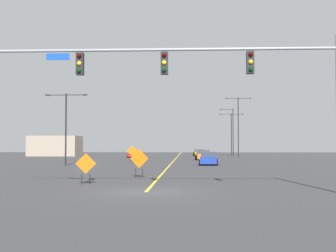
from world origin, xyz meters
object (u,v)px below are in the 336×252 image
at_px(street_lamp_near_right, 238,122).
at_px(car_red_mid, 135,154).
at_px(car_blue_far, 209,159).
at_px(street_lamp_far_right, 231,130).
at_px(street_lamp_far_left, 232,130).
at_px(traffic_signal_assembly, 211,73).
at_px(street_lamp_mid_right, 66,122).
at_px(construction_sign_left_lane, 139,160).
at_px(car_orange_distant, 203,155).
at_px(construction_sign_median_near, 132,152).
at_px(construction_sign_right_lane, 86,165).
at_px(car_yellow_passing, 199,153).

distance_m(street_lamp_near_right, car_red_mid, 17.96).
bearing_deg(car_blue_far, street_lamp_far_right, 80.99).
xyz_separation_m(street_lamp_far_left, car_blue_far, (-5.88, -35.34, -4.20)).
relative_size(traffic_signal_assembly, street_lamp_mid_right, 2.17).
distance_m(street_lamp_far_left, car_blue_far, 36.07).
relative_size(street_lamp_far_left, construction_sign_left_lane, 4.60).
height_order(street_lamp_far_right, street_lamp_near_right, street_lamp_near_right).
xyz_separation_m(street_lamp_far_right, construction_sign_left_lane, (-11.35, -55.90, -3.65)).
bearing_deg(car_orange_distant, street_lamp_far_left, 74.00).
distance_m(traffic_signal_assembly, construction_sign_median_near, 35.54).
distance_m(street_lamp_mid_right, street_lamp_far_left, 42.91).
distance_m(construction_sign_right_lane, construction_sign_left_lane, 5.47).
relative_size(car_yellow_passing, car_red_mid, 1.08).
bearing_deg(car_yellow_passing, traffic_signal_assembly, -90.81).
xyz_separation_m(street_lamp_near_right, car_red_mid, (-16.97, -2.69, -5.24)).
height_order(traffic_signal_assembly, construction_sign_median_near, traffic_signal_assembly).
bearing_deg(car_yellow_passing, street_lamp_mid_right, -111.75).
height_order(street_lamp_far_right, street_lamp_far_left, street_lamp_far_left).
xyz_separation_m(construction_sign_right_lane, car_red_mid, (-3.04, 47.43, -0.47)).
relative_size(car_yellow_passing, car_orange_distant, 1.05).
bearing_deg(street_lamp_far_right, traffic_signal_assembly, -96.22).
relative_size(traffic_signal_assembly, car_yellow_passing, 3.54).
xyz_separation_m(construction_sign_median_near, car_orange_distant, (8.94, 6.93, -0.59)).
relative_size(street_lamp_far_left, car_yellow_passing, 1.92).
distance_m(construction_sign_median_near, construction_sign_left_lane, 25.87).
distance_m(car_yellow_passing, car_blue_far, 34.10).
bearing_deg(car_yellow_passing, construction_sign_left_lane, -95.65).
height_order(street_lamp_far_left, car_orange_distant, street_lamp_far_left).
distance_m(street_lamp_near_right, car_yellow_passing, 10.83).
bearing_deg(street_lamp_mid_right, street_lamp_far_right, 62.65).
distance_m(street_lamp_mid_right, car_blue_far, 15.39).
bearing_deg(construction_sign_right_lane, car_red_mid, 93.67).
xyz_separation_m(construction_sign_left_lane, car_orange_distant, (5.24, 32.53, -0.52)).
bearing_deg(construction_sign_left_lane, car_blue_far, 73.53).
height_order(street_lamp_mid_right, car_orange_distant, street_lamp_mid_right).
relative_size(car_orange_distant, car_blue_far, 0.99).
xyz_separation_m(street_lamp_far_left, car_orange_distant, (-6.02, -20.98, -4.19)).
distance_m(traffic_signal_assembly, street_lamp_near_right, 54.44).
bearing_deg(street_lamp_far_right, car_yellow_passing, -149.69).
height_order(street_lamp_far_right, car_yellow_passing, street_lamp_far_right).
xyz_separation_m(street_lamp_mid_right, construction_sign_median_near, (5.65, 9.73, -3.25)).
distance_m(traffic_signal_assembly, car_orange_distant, 41.58).
xyz_separation_m(construction_sign_left_lane, car_blue_far, (5.38, 18.18, -0.53)).
relative_size(street_lamp_far_left, car_blue_far, 2.00).
xyz_separation_m(street_lamp_far_left, street_lamp_near_right, (0.24, -8.30, 0.97)).
bearing_deg(construction_sign_median_near, construction_sign_right_lane, -87.63).
bearing_deg(street_lamp_far_left, street_lamp_near_right, -88.37).
xyz_separation_m(construction_sign_left_lane, car_yellow_passing, (5.17, 52.28, -0.60)).
height_order(street_lamp_far_left, construction_sign_right_lane, street_lamp_far_left).
height_order(traffic_signal_assembly, car_red_mid, traffic_signal_assembly).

